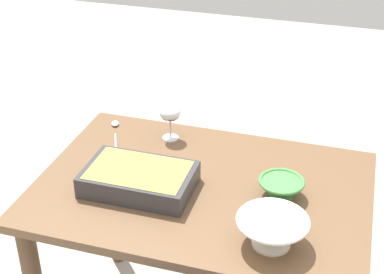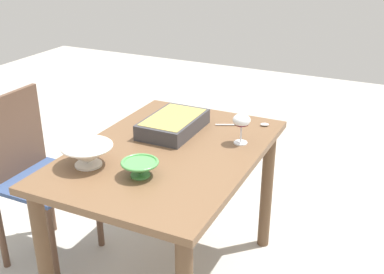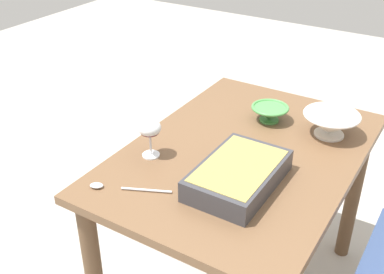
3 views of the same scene
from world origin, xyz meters
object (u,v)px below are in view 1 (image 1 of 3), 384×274
(dining_table, at_px, (202,215))
(serving_spoon, at_px, (115,131))
(mixing_bowl, at_px, (272,230))
(small_bowl, at_px, (281,187))
(casserole_dish, at_px, (139,178))
(wine_glass, at_px, (170,115))

(dining_table, relative_size, serving_spoon, 4.45)
(mixing_bowl, distance_m, small_bowl, 0.25)
(casserole_dish, xyz_separation_m, small_bowl, (-0.46, -0.09, -0.00))
(dining_table, bearing_deg, small_bowl, -176.46)
(casserole_dish, bearing_deg, small_bowl, -168.65)
(casserole_dish, height_order, serving_spoon, casserole_dish)
(dining_table, height_order, casserole_dish, casserole_dish)
(wine_glass, bearing_deg, dining_table, 127.45)
(mixing_bowl, height_order, small_bowl, mixing_bowl)
(wine_glass, distance_m, casserole_dish, 0.35)
(wine_glass, distance_m, serving_spoon, 0.25)
(casserole_dish, height_order, mixing_bowl, mixing_bowl)
(mixing_bowl, distance_m, serving_spoon, 0.86)
(dining_table, xyz_separation_m, small_bowl, (-0.26, -0.02, 0.16))
(casserole_dish, bearing_deg, mixing_bowl, 162.32)
(wine_glass, bearing_deg, casserole_dish, 91.18)
(dining_table, relative_size, mixing_bowl, 5.21)
(dining_table, height_order, small_bowl, small_bowl)
(dining_table, xyz_separation_m, wine_glass, (0.21, -0.27, 0.23))
(small_bowl, relative_size, serving_spoon, 0.60)
(serving_spoon, bearing_deg, dining_table, 149.80)
(dining_table, xyz_separation_m, serving_spoon, (0.43, -0.25, 0.13))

